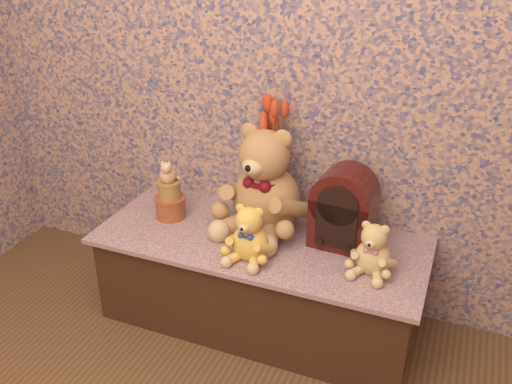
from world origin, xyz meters
TOP-DOWN VIEW (x-y plane):
  - display_shelf at (0.00, 1.21)m, footprint 1.40×0.60m
  - teddy_large at (-0.01, 1.32)m, footprint 0.46×0.53m
  - teddy_medium at (0.02, 1.06)m, footprint 0.21×0.24m
  - teddy_small at (0.49, 1.15)m, footprint 0.20×0.23m
  - cathedral_radio at (0.33, 1.30)m, footprint 0.26×0.19m
  - ceramic_vase at (-0.04, 1.40)m, footprint 0.15×0.15m
  - dried_stalks at (-0.04, 1.40)m, footprint 0.31×0.31m
  - biscuit_tin_lower at (-0.44, 1.23)m, footprint 0.17×0.17m
  - biscuit_tin_upper at (-0.44, 1.23)m, footprint 0.12×0.12m
  - cat_figurine at (-0.44, 1.23)m, footprint 0.11×0.12m

SIDE VIEW (x-z plane):
  - display_shelf at x=0.00m, z-range 0.00..0.42m
  - biscuit_tin_lower at x=-0.44m, z-range 0.42..0.52m
  - ceramic_vase at x=-0.04m, z-range 0.42..0.62m
  - teddy_small at x=0.49m, z-range 0.42..0.65m
  - teddy_medium at x=0.02m, z-range 0.42..0.67m
  - biscuit_tin_upper at x=-0.44m, z-range 0.52..0.60m
  - cathedral_radio at x=0.33m, z-range 0.42..0.76m
  - cat_figurine at x=-0.44m, z-range 0.60..0.72m
  - teddy_large at x=-0.01m, z-range 0.42..0.92m
  - dried_stalks at x=-0.04m, z-range 0.62..1.08m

